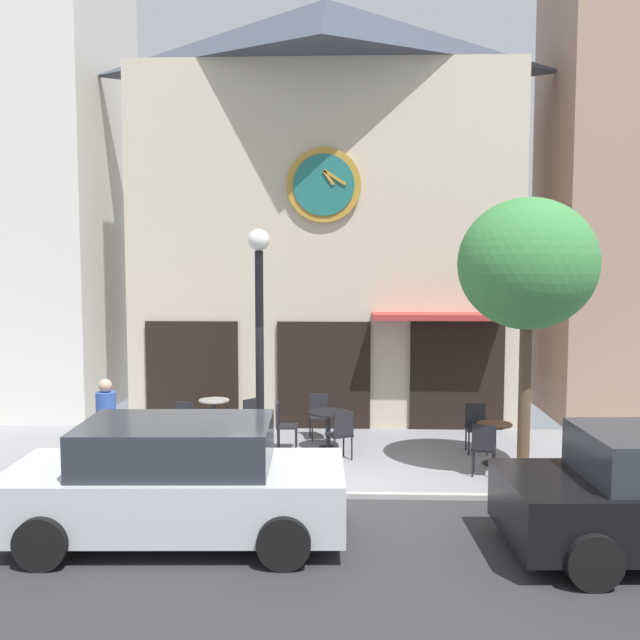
% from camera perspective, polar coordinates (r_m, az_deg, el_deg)
% --- Properties ---
extents(ground_plane, '(28.01, 11.46, 0.13)m').
position_cam_1_polar(ground_plane, '(10.23, -1.77, -16.09)').
color(ground_plane, gray).
extents(clock_building, '(8.50, 4.39, 9.48)m').
position_cam_1_polar(clock_building, '(16.77, 0.47, 9.17)').
color(clock_building, beige).
rests_on(clock_building, ground_plane).
extents(neighbor_building_left, '(5.44, 4.64, 15.38)m').
position_cam_1_polar(neighbor_building_left, '(19.88, -24.03, 16.23)').
color(neighbor_building_left, silver).
rests_on(neighbor_building_left, ground_plane).
extents(street_lamp, '(0.36, 0.36, 4.13)m').
position_cam_1_polar(street_lamp, '(12.04, -4.81, -2.48)').
color(street_lamp, black).
rests_on(street_lamp, ground_plane).
extents(street_tree, '(2.23, 2.01, 4.62)m').
position_cam_1_polar(street_tree, '(12.01, 16.15, 4.19)').
color(street_tree, brown).
rests_on(street_tree, ground_plane).
extents(cafe_table_center_left, '(0.62, 0.62, 0.77)m').
position_cam_1_polar(cafe_table_center_left, '(14.93, -8.39, -7.26)').
color(cafe_table_center_left, black).
rests_on(cafe_table_center_left, ground_plane).
extents(cafe_table_near_door, '(0.78, 0.78, 0.73)m').
position_cam_1_polar(cafe_table_near_door, '(13.85, 0.70, -8.03)').
color(cafe_table_near_door, black).
rests_on(cafe_table_near_door, ground_plane).
extents(cafe_table_center_right, '(0.62, 0.62, 0.74)m').
position_cam_1_polar(cafe_table_center_right, '(13.22, 13.66, -9.04)').
color(cafe_table_center_right, black).
rests_on(cafe_table_center_right, ground_plane).
extents(cafe_chair_facing_street, '(0.40, 0.40, 0.90)m').
position_cam_1_polar(cafe_chair_facing_street, '(13.99, 12.27, -8.06)').
color(cafe_chair_facing_street, black).
rests_on(cafe_chair_facing_street, ground_plane).
extents(cafe_chair_left_end, '(0.41, 0.41, 0.90)m').
position_cam_1_polar(cafe_chair_left_end, '(13.85, -2.96, -8.09)').
color(cafe_chair_left_end, black).
rests_on(cafe_chair_left_end, ground_plane).
extents(cafe_chair_facing_wall, '(0.48, 0.48, 0.90)m').
position_cam_1_polar(cafe_chair_facing_wall, '(12.47, 12.85, -9.67)').
color(cafe_chair_facing_wall, black).
rests_on(cafe_chair_facing_wall, ground_plane).
extents(cafe_chair_mid_row, '(0.53, 0.53, 0.90)m').
position_cam_1_polar(cafe_chair_mid_row, '(13.11, 1.70, -8.82)').
color(cafe_chair_mid_row, black).
rests_on(cafe_chair_mid_row, ground_plane).
extents(cafe_chair_by_entrance, '(0.56, 0.56, 0.90)m').
position_cam_1_polar(cafe_chair_by_entrance, '(14.36, -5.77, -7.63)').
color(cafe_chair_by_entrance, black).
rests_on(cafe_chair_by_entrance, ground_plane).
extents(cafe_chair_near_tree, '(0.52, 0.52, 0.90)m').
position_cam_1_polar(cafe_chair_near_tree, '(14.23, -10.42, -7.81)').
color(cafe_chair_near_tree, black).
rests_on(cafe_chair_near_tree, ground_plane).
extents(cafe_chair_outer, '(0.47, 0.47, 0.90)m').
position_cam_1_polar(cafe_chair_outer, '(14.66, -0.09, -7.35)').
color(cafe_chair_outer, black).
rests_on(cafe_chair_outer, ground_plane).
extents(pedestrian_blue, '(0.45, 0.45, 1.67)m').
position_cam_1_polar(pedestrian_blue, '(12.48, -16.59, -8.17)').
color(pedestrian_blue, '#2D2D38').
rests_on(pedestrian_blue, ground_plane).
extents(parked_car_silver, '(4.37, 2.15, 1.55)m').
position_cam_1_polar(parked_car_silver, '(9.68, -11.27, -12.50)').
color(parked_car_silver, '#B7BABF').
rests_on(parked_car_silver, ground_plane).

